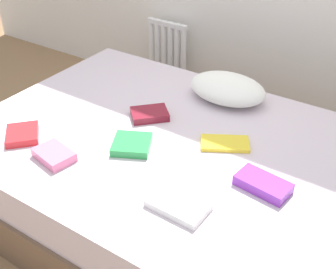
{
  "coord_description": "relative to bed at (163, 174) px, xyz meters",
  "views": [
    {
      "loc": [
        1.03,
        -1.5,
        1.73
      ],
      "look_at": [
        0.0,
        0.05,
        0.48
      ],
      "focal_mm": 45.9,
      "sensor_mm": 36.0,
      "label": 1
    }
  ],
  "objects": [
    {
      "name": "radiator",
      "position": [
        -0.77,
        1.2,
        0.11
      ],
      "size": [
        0.35,
        0.04,
        0.49
      ],
      "color": "white",
      "rests_on": "ground"
    },
    {
      "name": "textbook_green",
      "position": [
        -0.07,
        -0.17,
        0.27
      ],
      "size": [
        0.24,
        0.24,
        0.04
      ],
      "primitive_type": "cube",
      "rotation": [
        0.0,
        0.0,
        0.47
      ],
      "color": "green",
      "rests_on": "bed"
    },
    {
      "name": "textbook_red",
      "position": [
        -0.58,
        -0.4,
        0.27
      ],
      "size": [
        0.24,
        0.24,
        0.04
      ],
      "primitive_type": "cube",
      "rotation": [
        0.0,
        0.0,
        -0.75
      ],
      "color": "red",
      "rests_on": "bed"
    },
    {
      "name": "bed",
      "position": [
        0.0,
        0.0,
        0.0
      ],
      "size": [
        2.0,
        1.5,
        0.5
      ],
      "color": "brown",
      "rests_on": "ground"
    },
    {
      "name": "textbook_purple",
      "position": [
        0.59,
        -0.1,
        0.28
      ],
      "size": [
        0.25,
        0.15,
        0.05
      ],
      "primitive_type": "cube",
      "rotation": [
        0.0,
        0.0,
        -0.12
      ],
      "color": "purple",
      "rests_on": "bed"
    },
    {
      "name": "pillow",
      "position": [
        0.1,
        0.52,
        0.33
      ],
      "size": [
        0.45,
        0.32,
        0.14
      ],
      "primitive_type": "ellipsoid",
      "color": "white",
      "rests_on": "bed"
    },
    {
      "name": "textbook_maroon",
      "position": [
        -0.16,
        0.11,
        0.27
      ],
      "size": [
        0.24,
        0.24,
        0.04
      ],
      "primitive_type": "cube",
      "rotation": [
        0.0,
        0.0,
        0.8
      ],
      "color": "maroon",
      "rests_on": "bed"
    },
    {
      "name": "textbook_pink",
      "position": [
        -0.32,
        -0.44,
        0.27
      ],
      "size": [
        0.21,
        0.17,
        0.04
      ],
      "primitive_type": "cube",
      "rotation": [
        0.0,
        0.0,
        -0.19
      ],
      "color": "pink",
      "rests_on": "bed"
    },
    {
      "name": "textbook_yellow",
      "position": [
        0.3,
        0.1,
        0.26
      ],
      "size": [
        0.27,
        0.23,
        0.02
      ],
      "primitive_type": "cube",
      "rotation": [
        0.0,
        0.0,
        0.52
      ],
      "color": "yellow",
      "rests_on": "bed"
    },
    {
      "name": "textbook_white",
      "position": [
        0.35,
        -0.4,
        0.27
      ],
      "size": [
        0.25,
        0.15,
        0.03
      ],
      "primitive_type": "cube",
      "rotation": [
        0.0,
        0.0,
        -0.02
      ],
      "color": "white",
      "rests_on": "bed"
    },
    {
      "name": "ground_plane",
      "position": [
        0.0,
        0.0,
        -0.25
      ],
      "size": [
        8.0,
        8.0,
        0.0
      ],
      "primitive_type": "plane",
      "color": "#93704C"
    }
  ]
}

